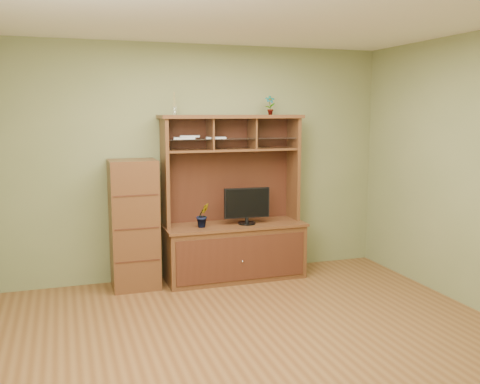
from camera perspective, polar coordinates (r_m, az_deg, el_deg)
name	(u,v)px	position (r m, az deg, el deg)	size (l,w,h in m)	color
room	(262,183)	(4.39, 2.41, 0.92)	(4.54, 4.04, 2.74)	brown
media_hutch	(234,234)	(6.25, -0.67, -4.51)	(1.66, 0.61, 1.90)	#492615
monitor	(247,205)	(6.14, 0.74, -1.41)	(0.53, 0.20, 0.42)	black
orchid_plant	(203,215)	(6.01, -3.99, -2.48)	(0.15, 0.12, 0.27)	#385D20
top_plant	(270,105)	(6.32, 3.22, 9.24)	(0.12, 0.08, 0.22)	#295F21
reed_diffuser	(174,106)	(5.99, -7.02, 9.10)	(0.05, 0.05, 0.25)	silver
magazines	(196,137)	(6.05, -4.68, 5.83)	(0.63, 0.22, 0.04)	silver
side_cabinet	(134,224)	(5.99, -11.23, -3.40)	(0.51, 0.46, 1.42)	#492615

